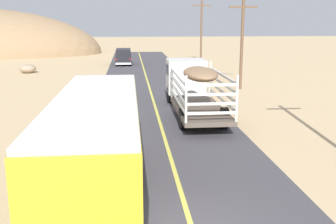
# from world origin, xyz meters

# --- Properties ---
(livestock_truck) EXTENTS (2.53, 9.70, 3.02)m
(livestock_truck) POSITION_xyz_m (2.15, 14.71, 1.79)
(livestock_truck) COLOR silver
(livestock_truck) RESTS_ON road_surface
(bus) EXTENTS (2.54, 10.00, 3.21)m
(bus) POSITION_xyz_m (-2.63, 2.58, 1.75)
(bus) COLOR gold
(bus) RESTS_ON road_surface
(car_far) EXTENTS (1.90, 4.62, 1.93)m
(car_far) POSITION_xyz_m (-2.32, 40.57, 1.09)
(car_far) COLOR black
(car_far) RESTS_ON road_surface
(power_pole_mid) EXTENTS (2.20, 0.24, 7.04)m
(power_pole_mid) POSITION_xyz_m (7.29, 21.86, 3.80)
(power_pole_mid) COLOR brown
(power_pole_mid) RESTS_ON ground
(power_pole_far) EXTENTS (2.20, 0.24, 7.72)m
(power_pole_far) POSITION_xyz_m (7.29, 40.16, 4.15)
(power_pole_far) COLOR brown
(power_pole_far) RESTS_ON ground
(boulder_mid_field) EXTENTS (1.69, 1.60, 0.93)m
(boulder_mid_field) POSITION_xyz_m (-12.22, 33.66, 0.47)
(boulder_mid_field) COLOR gray
(boulder_mid_field) RESTS_ON ground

